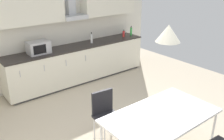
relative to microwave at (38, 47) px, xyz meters
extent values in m
cube|color=silver|center=(0.33, 0.38, 0.28)|extent=(6.40, 0.10, 2.72)
cube|color=#333333|center=(1.02, 0.00, -1.05)|extent=(3.60, 0.60, 0.05)
cube|color=silver|center=(1.02, 0.00, -0.60)|extent=(3.75, 0.65, 0.86)
cube|color=#282321|center=(1.02, 0.00, -0.16)|extent=(3.77, 0.67, 0.03)
cube|color=silver|center=(-0.59, -0.34, -0.38)|extent=(0.01, 0.01, 0.14)
cube|color=silver|center=(-0.05, -0.34, -0.38)|extent=(0.01, 0.01, 0.14)
cube|color=silver|center=(0.48, -0.34, -0.38)|extent=(0.01, 0.01, 0.14)
cube|color=silver|center=(1.02, -0.34, -0.38)|extent=(0.01, 0.01, 0.14)
cube|color=silver|center=(1.02, 0.32, 0.15)|extent=(3.75, 0.02, 0.58)
cube|color=silver|center=(-0.07, 0.16, 0.80)|extent=(1.57, 0.34, 0.61)
cube|color=silver|center=(2.11, 0.16, 0.80)|extent=(1.57, 0.34, 0.61)
cube|color=#B7BABF|center=(1.02, 0.14, 0.55)|extent=(0.61, 0.40, 0.10)
cube|color=#B7BABF|center=(1.02, 0.25, 0.83)|extent=(0.20, 0.16, 0.56)
cube|color=#ADADB2|center=(0.00, 0.00, 0.00)|extent=(0.48, 0.34, 0.28)
cube|color=black|center=(-0.04, -0.17, 0.00)|extent=(0.29, 0.01, 0.20)
cylinder|color=white|center=(1.42, -0.02, -0.02)|extent=(0.06, 0.06, 0.23)
cylinder|color=black|center=(1.42, -0.02, 0.12)|extent=(0.02, 0.02, 0.05)
cylinder|color=green|center=(2.77, -0.04, -0.03)|extent=(0.06, 0.06, 0.23)
cylinder|color=black|center=(2.77, -0.04, 0.11)|extent=(0.02, 0.02, 0.05)
cylinder|color=red|center=(2.51, -0.02, -0.06)|extent=(0.07, 0.07, 0.16)
cylinder|color=black|center=(2.51, -0.02, 0.04)|extent=(0.03, 0.03, 0.03)
cube|color=white|center=(0.44, -3.25, -0.34)|extent=(1.67, 0.95, 0.04)
cylinder|color=silver|center=(1.21, -3.67, -0.72)|extent=(0.04, 0.04, 0.72)
cylinder|color=silver|center=(1.21, -2.83, -0.72)|extent=(0.04, 0.04, 0.72)
cube|color=black|center=(0.06, -2.47, -0.63)|extent=(0.44, 0.44, 0.04)
cube|color=black|center=(0.08, -2.30, -0.41)|extent=(0.38, 0.08, 0.40)
cylinder|color=silver|center=(0.22, -2.66, -0.86)|extent=(0.02, 0.02, 0.43)
cylinder|color=silver|center=(-0.12, -2.63, -0.86)|extent=(0.02, 0.02, 0.43)
cylinder|color=silver|center=(0.25, -2.32, -0.86)|extent=(0.02, 0.02, 0.43)
cylinder|color=silver|center=(-0.09, -2.29, -0.86)|extent=(0.02, 0.02, 0.43)
cone|color=silver|center=(0.44, -3.25, 0.86)|extent=(0.32, 0.32, 0.22)
camera|label=1|loc=(-2.04, -5.23, 1.60)|focal=40.00mm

